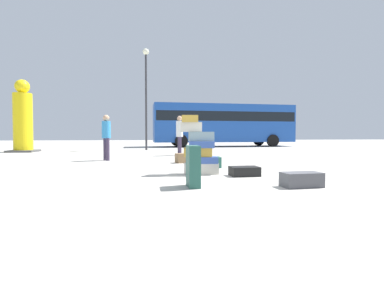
# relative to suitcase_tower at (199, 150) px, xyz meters

# --- Properties ---
(ground_plane) EXTENTS (80.00, 80.00, 0.00)m
(ground_plane) POSITION_rel_suitcase_tower_xyz_m (0.46, -0.46, -0.55)
(ground_plane) COLOR #ADA89E
(suitcase_tower) EXTENTS (0.86, 0.53, 1.35)m
(suitcase_tower) POSITION_rel_suitcase_tower_xyz_m (0.00, 0.00, 0.00)
(suitcase_tower) COLOR beige
(suitcase_tower) RESTS_ON ground
(suitcase_charcoal_white_trunk) EXTENTS (0.70, 0.38, 0.25)m
(suitcase_charcoal_white_trunk) POSITION_rel_suitcase_tower_xyz_m (1.49, -1.81, -0.42)
(suitcase_charcoal_white_trunk) COLOR #4C4C51
(suitcase_charcoal_white_trunk) RESTS_ON ground
(suitcase_teal_foreground_near) EXTENTS (0.21, 0.43, 0.71)m
(suitcase_teal_foreground_near) POSITION_rel_suitcase_tower_xyz_m (-0.37, -1.53, -0.19)
(suitcase_teal_foreground_near) COLOR #26594C
(suitcase_teal_foreground_near) RESTS_ON ground
(suitcase_brown_left_side) EXTENTS (0.77, 0.51, 0.30)m
(suitcase_brown_left_side) POSITION_rel_suitcase_tower_xyz_m (0.04, 2.64, -0.40)
(suitcase_brown_left_side) COLOR olive
(suitcase_brown_left_side) RESTS_ON ground
(suitcase_teal_upright_blue) EXTENTS (0.58, 0.46, 0.29)m
(suitcase_teal_upright_blue) POSITION_rel_suitcase_tower_xyz_m (0.51, 1.23, -0.40)
(suitcase_teal_upright_blue) COLOR #26594C
(suitcase_teal_upright_blue) RESTS_ON ground
(suitcase_black_right_side) EXTENTS (0.63, 0.41, 0.20)m
(suitcase_black_right_side) POSITION_rel_suitcase_tower_xyz_m (0.93, -0.42, -0.45)
(suitcase_black_right_side) COLOR black
(suitcase_black_right_side) RESTS_ON ground
(person_bearded_onlooker) EXTENTS (0.30, 0.34, 1.72)m
(person_bearded_onlooker) POSITION_rel_suitcase_tower_xyz_m (0.11, 5.76, 0.47)
(person_bearded_onlooker) COLOR #3F334C
(person_bearded_onlooker) RESTS_ON ground
(person_tourist_with_camera) EXTENTS (0.30, 0.30, 1.59)m
(person_tourist_with_camera) POSITION_rel_suitcase_tower_xyz_m (-2.66, 3.78, 0.40)
(person_tourist_with_camera) COLOR #3F334C
(person_tourist_with_camera) RESTS_ON ground
(yellow_dummy_statue) EXTENTS (1.28, 1.28, 3.75)m
(yellow_dummy_statue) POSITION_rel_suitcase_tower_xyz_m (-7.73, 9.33, 1.12)
(yellow_dummy_statue) COLOR yellow
(yellow_dummy_statue) RESTS_ON ground
(parked_bus) EXTENTS (10.72, 3.08, 3.15)m
(parked_bus) POSITION_rel_suitcase_tower_xyz_m (4.34, 14.55, 1.29)
(parked_bus) COLOR #1E4CA5
(parked_bus) RESTS_ON ground
(lamp_post) EXTENTS (0.36, 0.36, 5.89)m
(lamp_post) POSITION_rel_suitcase_tower_xyz_m (-1.41, 10.23, 3.32)
(lamp_post) COLOR #333338
(lamp_post) RESTS_ON ground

